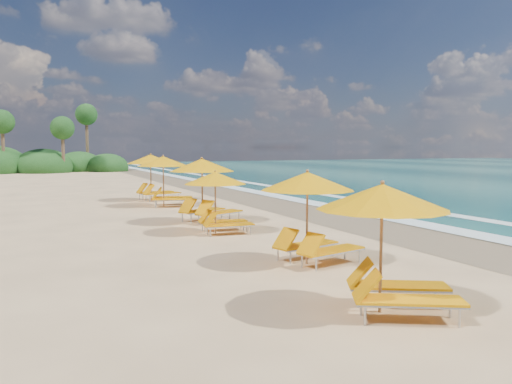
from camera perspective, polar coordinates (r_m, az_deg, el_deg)
ground at (r=18.61m, az=0.00°, el=-3.68°), size 160.00×160.00×0.00m
wet_sand at (r=20.58m, az=10.20°, el=-2.90°), size 4.00×160.00×0.01m
surf_foam at (r=22.22m, az=15.93°, el=-2.38°), size 4.00×160.00×0.01m
station_0 at (r=8.88m, az=15.21°, el=-5.20°), size 3.06×3.06×2.29m
station_1 at (r=12.32m, az=6.45°, el=-2.12°), size 2.84×2.73×2.32m
station_2 at (r=16.60m, az=-4.12°, el=-0.67°), size 2.43×2.30×2.10m
station_3 at (r=19.08m, az=-5.72°, el=0.73°), size 3.25×3.22×2.49m
station_4 at (r=24.54m, az=-10.06°, el=1.64°), size 3.08×2.98×2.49m
station_5 at (r=27.42m, az=-11.52°, el=2.03°), size 2.98×2.83×2.53m
treeline at (r=62.32m, az=-26.68°, el=2.86°), size 25.80×8.80×9.74m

